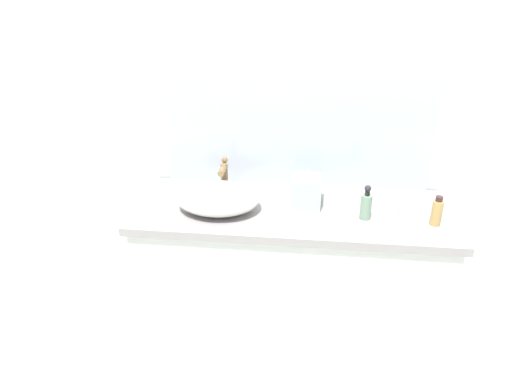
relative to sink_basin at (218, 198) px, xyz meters
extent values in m
cube|color=silver|center=(0.32, 0.35, 0.38)|extent=(6.00, 0.06, 2.60)
cube|color=white|center=(0.32, 0.05, -0.51)|extent=(1.35, 0.48, 0.83)
cube|color=gray|center=(0.32, 0.05, -0.08)|extent=(1.39, 0.52, 0.04)
cube|color=#B2BCC6|center=(0.32, 0.31, 0.59)|extent=(1.24, 0.01, 1.29)
ellipsoid|color=silver|center=(0.00, 0.00, 0.00)|extent=(0.36, 0.28, 0.12)
cylinder|color=brown|center=(0.00, 0.17, 0.02)|extent=(0.03, 0.03, 0.15)
cylinder|color=brown|center=(0.00, 0.13, 0.08)|extent=(0.03, 0.09, 0.03)
sphere|color=brown|center=(0.00, 0.19, 0.10)|extent=(0.03, 0.03, 0.03)
cylinder|color=gray|center=(0.63, -0.01, 0.00)|extent=(0.05, 0.05, 0.11)
cylinder|color=#232622|center=(0.63, -0.01, 0.06)|extent=(0.02, 0.02, 0.02)
sphere|color=#25262A|center=(0.63, -0.01, 0.08)|extent=(0.03, 0.03, 0.03)
cylinder|color=black|center=(0.63, -0.02, 0.08)|extent=(0.01, 0.02, 0.01)
cylinder|color=tan|center=(0.91, -0.03, 0.00)|extent=(0.04, 0.04, 0.11)
cylinder|color=#3A2523|center=(0.91, -0.03, 0.06)|extent=(0.03, 0.03, 0.02)
cube|color=#AFD4B6|center=(0.38, 0.09, 0.01)|extent=(0.14, 0.14, 0.13)
cone|color=white|center=(0.38, 0.09, 0.09)|extent=(0.07, 0.07, 0.04)
cylinder|color=silver|center=(0.75, 0.05, -0.04)|extent=(0.05, 0.05, 0.03)
camera|label=1|loc=(0.37, -1.80, 0.89)|focal=33.21mm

